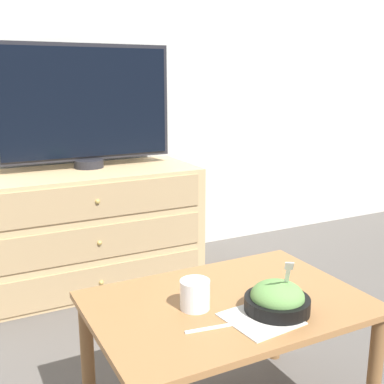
{
  "coord_description": "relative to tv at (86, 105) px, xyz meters",
  "views": [
    {
      "loc": [
        -0.62,
        -2.74,
        1.11
      ],
      "look_at": [
        0.12,
        -1.3,
        0.72
      ],
      "focal_mm": 45.0,
      "sensor_mm": 36.0,
      "label": 1
    }
  ],
  "objects": [
    {
      "name": "ground_plane",
      "position": [
        -0.05,
        0.2,
        -0.97
      ],
      "size": [
        12.0,
        12.0,
        0.0
      ],
      "primitive_type": "plane",
      "color": "#56514C"
    },
    {
      "name": "tv",
      "position": [
        0.0,
        0.0,
        0.0
      ],
      "size": [
        0.93,
        0.16,
        0.65
      ],
      "color": "#232328",
      "rests_on": "dresser"
    },
    {
      "name": "drink_cup",
      "position": [
        -0.07,
        -1.38,
        -0.48
      ],
      "size": [
        0.09,
        0.09,
        0.09
      ],
      "color": "#9E6638",
      "rests_on": "coffee_table"
    },
    {
      "name": "knife",
      "position": [
        -0.07,
        -1.51,
        -0.52
      ],
      "size": [
        0.18,
        0.04,
        0.01
      ],
      "color": "white",
      "rests_on": "coffee_table"
    },
    {
      "name": "coffee_table",
      "position": [
        0.04,
        -1.39,
        -0.59
      ],
      "size": [
        0.84,
        0.57,
        0.44
      ],
      "color": "#9E6B3D",
      "rests_on": "ground_plane"
    },
    {
      "name": "dresser",
      "position": [
        -0.06,
        -0.08,
        -0.65
      ],
      "size": [
        1.2,
        0.53,
        0.63
      ],
      "color": "tan",
      "rests_on": "ground_plane"
    },
    {
      "name": "wall_back",
      "position": [
        -0.05,
        0.23,
        0.33
      ],
      "size": [
        12.0,
        0.05,
        2.6
      ],
      "color": "silver",
      "rests_on": "ground_plane"
    },
    {
      "name": "takeout_bowl",
      "position": [
        0.13,
        -1.51,
        -0.49
      ],
      "size": [
        0.19,
        0.19,
        0.18
      ],
      "color": "black",
      "rests_on": "coffee_table"
    },
    {
      "name": "napkin",
      "position": [
        0.06,
        -1.53,
        -0.52
      ],
      "size": [
        0.2,
        0.2,
        0.0
      ],
      "color": "silver",
      "rests_on": "coffee_table"
    }
  ]
}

